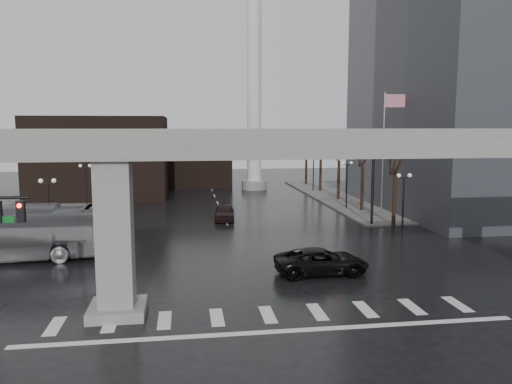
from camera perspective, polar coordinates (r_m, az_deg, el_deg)
ground at (r=25.14m, az=0.97°, el=-13.01°), size 160.00×160.00×0.00m
sidewalk_ne at (r=66.88m, az=18.28°, el=-0.38°), size 28.00×36.00×0.15m
elevated_guideway at (r=23.86m, az=4.01°, el=2.85°), size 48.00×2.60×8.70m
office_tower at (r=59.86m, az=25.46°, el=18.56°), size 22.00×26.00×42.00m
building_far_left at (r=66.14m, az=-17.16°, el=3.87°), size 16.00×14.00×10.00m
building_far_mid at (r=75.41m, az=-6.89°, el=3.80°), size 10.00×10.00×8.00m
smokestack at (r=70.07m, az=-0.21°, el=11.22°), size 3.60×3.60×30.00m
signal_mast_arm at (r=44.04m, az=8.66°, el=3.54°), size 12.12×0.43×8.00m
flagpole_assembly at (r=49.11m, az=14.69°, el=5.77°), size 2.06×0.12×12.00m
lamp_right_0 at (r=41.40m, az=16.51°, el=-0.21°), size 1.22×0.32×5.11m
lamp_right_1 at (r=54.34m, az=10.35°, el=1.75°), size 1.22×0.32×5.11m
lamp_right_2 at (r=67.70m, az=6.58°, el=2.94°), size 1.22×0.32×5.11m
lamp_left_0 at (r=38.85m, az=-22.64°, el=-0.97°), size 1.22×0.32×5.11m
lamp_left_1 at (r=52.42m, az=-18.89°, el=1.26°), size 1.22×0.32×5.11m
lamp_left_2 at (r=66.17m, az=-16.68°, el=2.57°), size 1.22×0.32×5.11m
tree_right_0 at (r=45.54m, az=15.55°, el=-0.37°), size 1.09×1.58×7.50m
tree_right_1 at (r=52.89m, az=12.08°, el=0.87°), size 1.09×1.61×7.67m
tree_right_2 at (r=60.40m, az=9.45°, el=1.81°), size 1.10×1.63×7.85m
tree_right_3 at (r=68.03m, az=7.41°, el=2.53°), size 1.11×1.66×8.02m
tree_right_4 at (r=75.73m, az=5.78°, el=3.10°), size 1.12×1.69×8.19m
pickup_truck at (r=30.42m, az=7.50°, el=-7.85°), size 5.69×2.74×1.56m
city_bus at (r=36.77m, az=-26.40°, el=-4.27°), size 12.99×3.23×3.60m
far_car at (r=47.32m, az=-3.61°, el=-2.28°), size 2.27×4.70×1.55m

